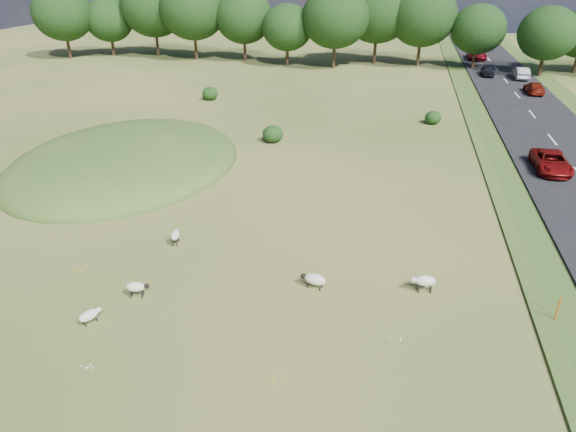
# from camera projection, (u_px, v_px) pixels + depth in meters

# --- Properties ---
(ground) EXTENTS (160.00, 160.00, 0.00)m
(ground) POSITION_uv_depth(u_px,v_px,m) (305.00, 141.00, 42.69)
(ground) COLOR #39551A
(ground) RESTS_ON ground
(mound) EXTENTS (16.00, 20.00, 4.00)m
(mound) POSITION_uv_depth(u_px,v_px,m) (126.00, 163.00, 37.96)
(mound) COLOR #33561E
(mound) RESTS_ON ground
(road) EXTENTS (8.00, 150.00, 0.25)m
(road) POSITION_uv_depth(u_px,v_px,m) (536.00, 121.00, 47.59)
(road) COLOR black
(road) RESTS_ON ground
(treeline) EXTENTS (96.28, 14.66, 11.70)m
(treeline) POSITION_uv_depth(u_px,v_px,m) (345.00, 17.00, 70.99)
(treeline) COLOR black
(treeline) RESTS_ON ground
(shrubs) EXTENTS (24.74, 14.36, 1.40)m
(shrubs) POSITION_uv_depth(u_px,v_px,m) (284.00, 113.00, 48.21)
(shrubs) COLOR black
(shrubs) RESTS_ON ground
(marker_post) EXTENTS (0.06, 0.06, 1.20)m
(marker_post) POSITION_uv_depth(u_px,v_px,m) (558.00, 310.00, 21.01)
(marker_post) COLOR #D8590C
(marker_post) RESTS_ON ground
(sheep_0) EXTENTS (0.62, 1.07, 0.74)m
(sheep_0) POSITION_uv_depth(u_px,v_px,m) (175.00, 235.00, 26.91)
(sheep_0) COLOR beige
(sheep_0) RESTS_ON ground
(sheep_1) EXTENTS (1.18, 0.65, 0.83)m
(sheep_1) POSITION_uv_depth(u_px,v_px,m) (424.00, 281.00, 22.95)
(sheep_1) COLOR beige
(sheep_1) RESTS_ON ground
(sheep_2) EXTENTS (1.27, 0.73, 0.71)m
(sheep_2) POSITION_uv_depth(u_px,v_px,m) (314.00, 279.00, 23.30)
(sheep_2) COLOR beige
(sheep_2) RESTS_ON ground
(sheep_3) EXTENTS (0.79, 1.04, 0.59)m
(sheep_3) POSITION_uv_depth(u_px,v_px,m) (89.00, 315.00, 21.05)
(sheep_3) COLOR beige
(sheep_3) RESTS_ON ground
(sheep_4) EXTENTS (1.08, 0.65, 0.75)m
(sheep_4) POSITION_uv_depth(u_px,v_px,m) (136.00, 287.00, 22.62)
(sheep_4) COLOR beige
(sheep_4) RESTS_ON ground
(car_1) EXTENTS (1.44, 3.58, 1.22)m
(car_1) POSITION_uv_depth(u_px,v_px,m) (488.00, 71.00, 65.62)
(car_1) COLOR black
(car_1) RESTS_ON road
(car_2) EXTENTS (2.16, 4.68, 1.30)m
(car_2) POSITION_uv_depth(u_px,v_px,m) (551.00, 162.00, 35.72)
(car_2) COLOR maroon
(car_2) RESTS_ON road
(car_3) EXTENTS (1.89, 4.64, 1.35)m
(car_3) POSITION_uv_depth(u_px,v_px,m) (490.00, 42.00, 89.05)
(car_3) COLOR black
(car_3) RESTS_ON road
(car_4) EXTENTS (1.52, 4.37, 1.44)m
(car_4) POSITION_uv_depth(u_px,v_px,m) (521.00, 73.00, 63.96)
(car_4) COLOR #A0A1A7
(car_4) RESTS_ON road
(car_5) EXTENTS (1.70, 4.19, 1.21)m
(car_5) POSITION_uv_depth(u_px,v_px,m) (534.00, 88.00, 56.86)
(car_5) COLOR maroon
(car_5) RESTS_ON road
(car_6) EXTENTS (2.48, 5.39, 1.50)m
(car_6) POSITION_uv_depth(u_px,v_px,m) (477.00, 54.00, 76.82)
(car_6) COLOR maroon
(car_6) RESTS_ON road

